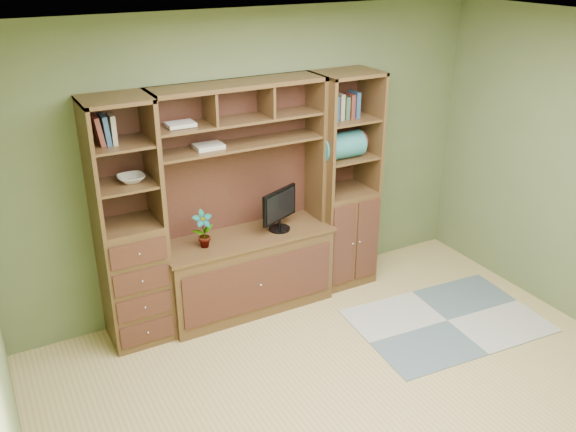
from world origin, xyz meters
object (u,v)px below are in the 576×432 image
monitor (279,203)px  center_hutch (246,204)px  right_tower (344,182)px  left_tower (129,226)px

monitor → center_hutch: bearing=149.4°
center_hutch → right_tower: same height
right_tower → monitor: 0.73m
monitor → right_tower: bearing=-18.1°
left_tower → right_tower: same height
center_hutch → left_tower: size_ratio=1.00×
center_hutch → monitor: (0.30, -0.03, -0.03)m
monitor → left_tower: bearing=152.7°
left_tower → monitor: bearing=-3.3°
right_tower → monitor: right_tower is taller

